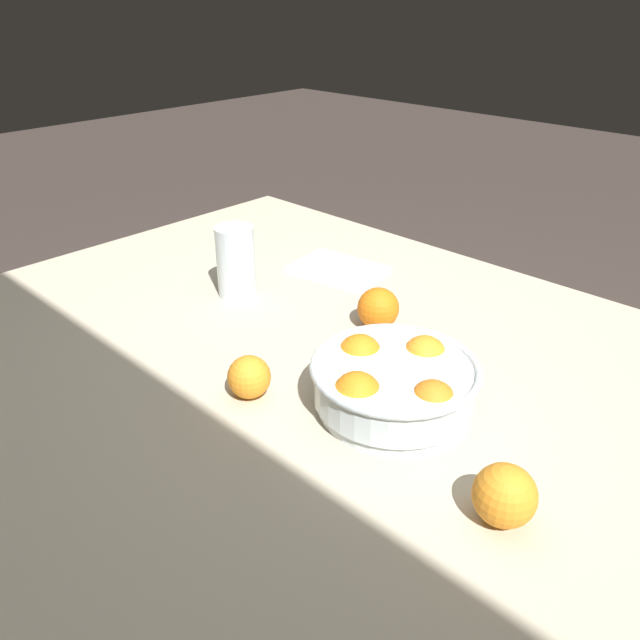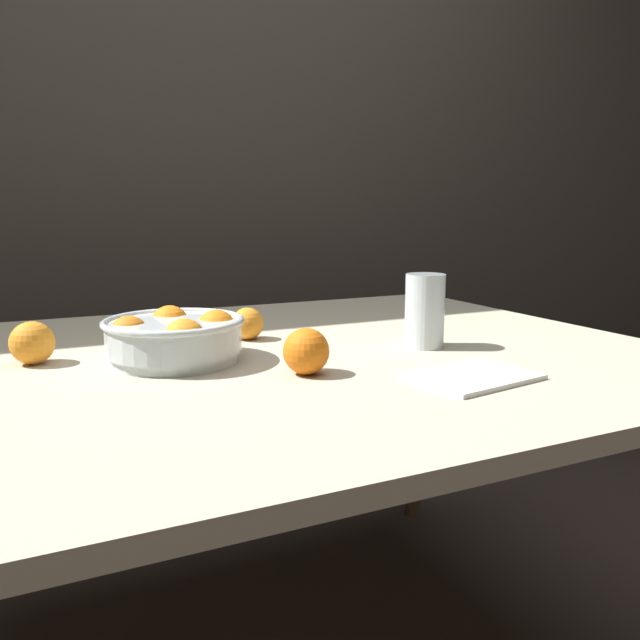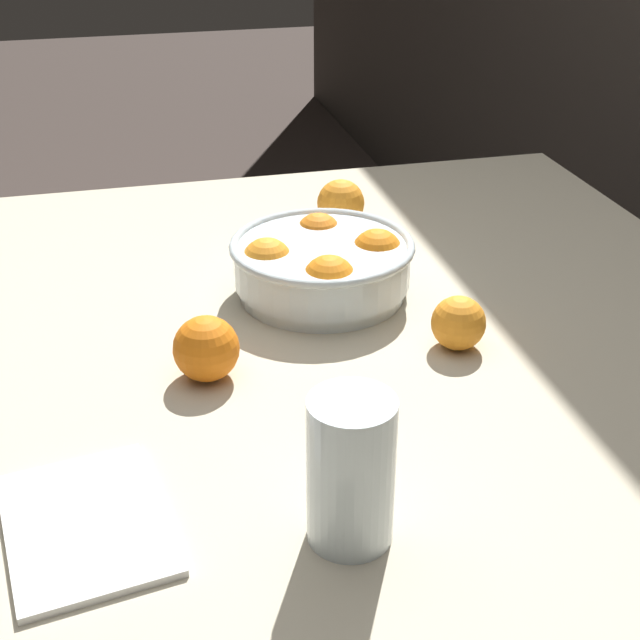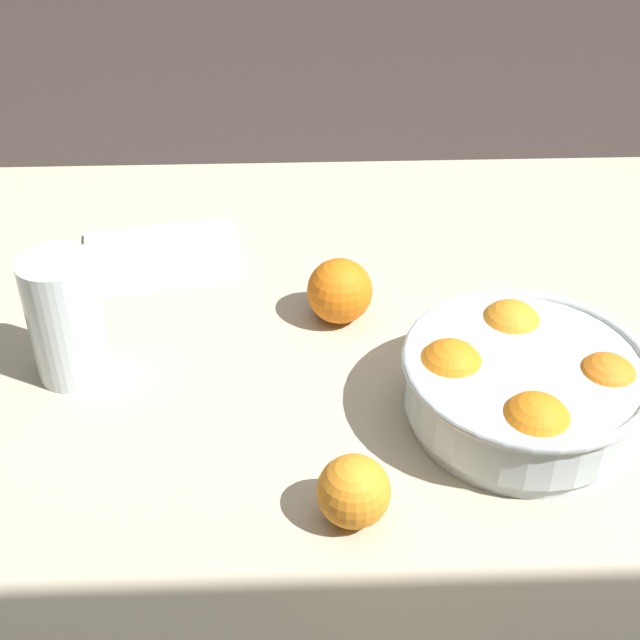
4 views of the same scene
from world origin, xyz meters
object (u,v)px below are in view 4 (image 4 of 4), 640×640
fruit_bowl (523,384)px  juice_glass (66,322)px  orange_loose_aside (340,291)px  orange_loose_front (354,491)px

fruit_bowl → juice_glass: bearing=-11.1°
juice_glass → orange_loose_aside: (-0.30, -0.09, -0.03)m
orange_loose_front → orange_loose_aside: (-0.00, -0.31, 0.00)m
fruit_bowl → orange_loose_aside: (0.18, -0.18, -0.01)m
juice_glass → orange_loose_front: bearing=143.2°
fruit_bowl → orange_loose_aside: 0.25m
juice_glass → fruit_bowl: bearing=168.9°
juice_glass → orange_loose_aside: juice_glass is taller
fruit_bowl → orange_loose_front: fruit_bowl is taller
fruit_bowl → orange_loose_aside: bearing=-46.0°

